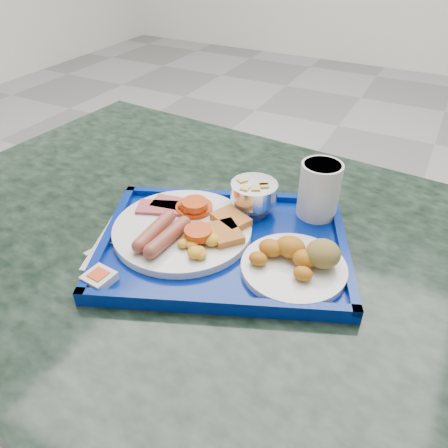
% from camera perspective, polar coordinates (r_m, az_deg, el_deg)
% --- Properties ---
extents(floor, '(6.00, 6.00, 0.00)m').
position_cam_1_polar(floor, '(2.27, 5.57, 0.86)').
color(floor, '#959597').
rests_on(floor, ground).
extents(table, '(1.36, 0.96, 0.81)m').
position_cam_1_polar(table, '(0.92, -0.43, -12.53)').
color(table, slate).
rests_on(table, floor).
extents(tray, '(0.51, 0.45, 0.03)m').
position_cam_1_polar(tray, '(0.76, 0.00, -2.79)').
color(tray, navy).
rests_on(tray, table).
extents(main_plate, '(0.25, 0.25, 0.04)m').
position_cam_1_polar(main_plate, '(0.77, -5.08, -0.50)').
color(main_plate, silver).
rests_on(main_plate, tray).
extents(bread_plate, '(0.17, 0.17, 0.06)m').
position_cam_1_polar(bread_plate, '(0.70, 9.62, -4.77)').
color(bread_plate, silver).
rests_on(bread_plate, tray).
extents(fruit_bowl, '(0.09, 0.09, 0.06)m').
position_cam_1_polar(fruit_bowl, '(0.82, 3.94, 4.10)').
color(fruit_bowl, silver).
rests_on(fruit_bowl, tray).
extents(juice_cup, '(0.07, 0.07, 0.10)m').
position_cam_1_polar(juice_cup, '(0.82, 12.35, 4.59)').
color(juice_cup, silver).
rests_on(juice_cup, tray).
extents(spoon, '(0.07, 0.16, 0.01)m').
position_cam_1_polar(spoon, '(0.83, -12.33, 0.69)').
color(spoon, silver).
rests_on(spoon, tray).
extents(knife, '(0.07, 0.16, 0.00)m').
position_cam_1_polar(knife, '(0.79, -15.68, -1.96)').
color(knife, silver).
rests_on(knife, tray).
extents(jam_packet, '(0.05, 0.05, 0.02)m').
position_cam_1_polar(jam_packet, '(0.70, -15.99, -6.80)').
color(jam_packet, silver).
rests_on(jam_packet, tray).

